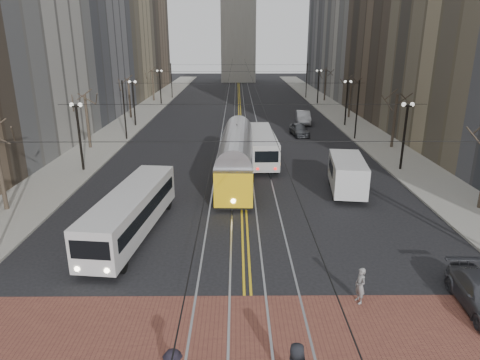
{
  "coord_description": "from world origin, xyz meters",
  "views": [
    {
      "loc": [
        -0.47,
        -17.36,
        10.8
      ],
      "look_at": [
        -0.28,
        6.34,
        3.0
      ],
      "focal_mm": 32.0,
      "sensor_mm": 36.0,
      "label": 1
    }
  ],
  "objects_px": {
    "sedan_grey": "(299,129)",
    "sedan_silver": "(303,117)",
    "pedestrian_b": "(360,286)",
    "cargo_van": "(347,176)",
    "rear_bus": "(261,147)",
    "streetcar": "(236,162)",
    "transit_bus": "(132,214)"
  },
  "relations": [
    {
      "from": "streetcar",
      "to": "cargo_van",
      "type": "height_order",
      "value": "streetcar"
    },
    {
      "from": "sedan_silver",
      "to": "pedestrian_b",
      "type": "xyz_separation_m",
      "value": [
        -3.7,
        -41.31,
        -0.02
      ]
    },
    {
      "from": "streetcar",
      "to": "rear_bus",
      "type": "xyz_separation_m",
      "value": [
        2.3,
        5.89,
        -0.26
      ]
    },
    {
      "from": "sedan_grey",
      "to": "sedan_silver",
      "type": "distance_m",
      "value": 7.75
    },
    {
      "from": "rear_bus",
      "to": "cargo_van",
      "type": "bearing_deg",
      "value": -57.93
    },
    {
      "from": "streetcar",
      "to": "pedestrian_b",
      "type": "bearing_deg",
      "value": -70.74
    },
    {
      "from": "transit_bus",
      "to": "rear_bus",
      "type": "xyz_separation_m",
      "value": [
        8.3,
        15.86,
        0.02
      ]
    },
    {
      "from": "cargo_van",
      "to": "sedan_grey",
      "type": "xyz_separation_m",
      "value": [
        -0.7,
        19.84,
        -0.57
      ]
    },
    {
      "from": "sedan_grey",
      "to": "sedan_silver",
      "type": "xyz_separation_m",
      "value": [
        1.58,
        7.58,
        0.11
      ]
    },
    {
      "from": "streetcar",
      "to": "sedan_silver",
      "type": "xyz_separation_m",
      "value": [
        8.99,
        24.58,
        -0.77
      ]
    },
    {
      "from": "rear_bus",
      "to": "pedestrian_b",
      "type": "relative_size",
      "value": 6.38
    },
    {
      "from": "streetcar",
      "to": "sedan_grey",
      "type": "height_order",
      "value": "streetcar"
    },
    {
      "from": "sedan_silver",
      "to": "sedan_grey",
      "type": "bearing_deg",
      "value": -97.75
    },
    {
      "from": "streetcar",
      "to": "cargo_van",
      "type": "relative_size",
      "value": 2.33
    },
    {
      "from": "transit_bus",
      "to": "pedestrian_b",
      "type": "height_order",
      "value": "transit_bus"
    },
    {
      "from": "transit_bus",
      "to": "streetcar",
      "type": "relative_size",
      "value": 0.78
    },
    {
      "from": "pedestrian_b",
      "to": "cargo_van",
      "type": "bearing_deg",
      "value": 154.14
    },
    {
      "from": "rear_bus",
      "to": "pedestrian_b",
      "type": "height_order",
      "value": "rear_bus"
    },
    {
      "from": "streetcar",
      "to": "transit_bus",
      "type": "bearing_deg",
      "value": -119.3
    },
    {
      "from": "cargo_van",
      "to": "pedestrian_b",
      "type": "height_order",
      "value": "cargo_van"
    },
    {
      "from": "streetcar",
      "to": "sedan_grey",
      "type": "bearing_deg",
      "value": 68.18
    },
    {
      "from": "rear_bus",
      "to": "sedan_grey",
      "type": "height_order",
      "value": "rear_bus"
    },
    {
      "from": "transit_bus",
      "to": "rear_bus",
      "type": "relative_size",
      "value": 1.03
    },
    {
      "from": "streetcar",
      "to": "rear_bus",
      "type": "bearing_deg",
      "value": 70.37
    },
    {
      "from": "cargo_van",
      "to": "sedan_grey",
      "type": "distance_m",
      "value": 19.86
    },
    {
      "from": "sedan_grey",
      "to": "pedestrian_b",
      "type": "height_order",
      "value": "pedestrian_b"
    },
    {
      "from": "streetcar",
      "to": "pedestrian_b",
      "type": "xyz_separation_m",
      "value": [
        5.29,
        -16.73,
        -0.79
      ]
    },
    {
      "from": "rear_bus",
      "to": "sedan_silver",
      "type": "xyz_separation_m",
      "value": [
        6.69,
        18.7,
        -0.51
      ]
    },
    {
      "from": "streetcar",
      "to": "rear_bus",
      "type": "height_order",
      "value": "streetcar"
    },
    {
      "from": "rear_bus",
      "to": "sedan_grey",
      "type": "relative_size",
      "value": 2.42
    },
    {
      "from": "rear_bus",
      "to": "cargo_van",
      "type": "xyz_separation_m",
      "value": [
        5.81,
        -8.72,
        -0.06
      ]
    },
    {
      "from": "streetcar",
      "to": "cargo_van",
      "type": "xyz_separation_m",
      "value": [
        8.11,
        -2.84,
        -0.32
      ]
    }
  ]
}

